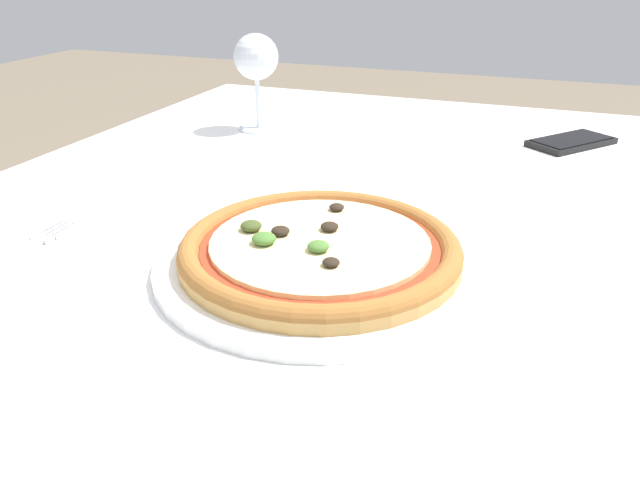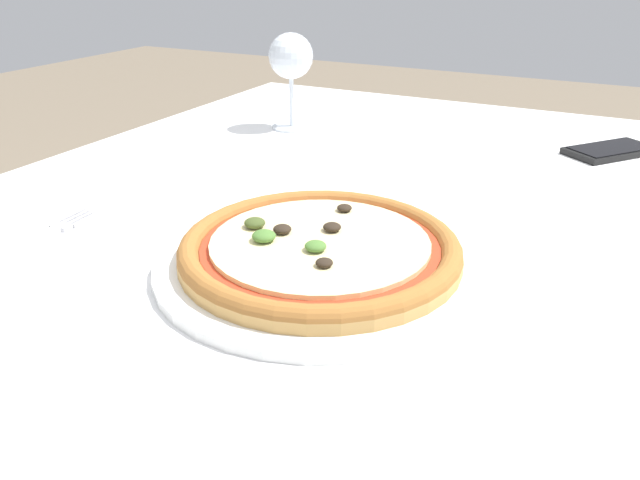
{
  "view_description": "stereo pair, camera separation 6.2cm",
  "coord_description": "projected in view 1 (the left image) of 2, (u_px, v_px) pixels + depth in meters",
  "views": [
    {
      "loc": [
        0.1,
        -0.75,
        1.03
      ],
      "look_at": [
        -0.1,
        -0.22,
        0.76
      ],
      "focal_mm": 35.0,
      "sensor_mm": 36.0,
      "label": 1
    },
    {
      "loc": [
        0.15,
        -0.72,
        1.03
      ],
      "look_at": [
        -0.1,
        -0.22,
        0.76
      ],
      "focal_mm": 35.0,
      "sensor_mm": 36.0,
      "label": 2
    }
  ],
  "objects": [
    {
      "name": "dining_table",
      "position": [
        450.0,
        259.0,
        0.82
      ],
      "size": [
        1.28,
        1.16,
        0.73
      ],
      "color": "brown",
      "rests_on": "ground_plane"
    },
    {
      "name": "pizza_plate",
      "position": [
        320.0,
        252.0,
        0.63
      ],
      "size": [
        0.33,
        0.33,
        0.04
      ],
      "color": "white",
      "rests_on": "dining_table"
    },
    {
      "name": "fork",
      "position": [
        24.0,
        249.0,
        0.66
      ],
      "size": [
        0.03,
        0.17,
        0.0
      ],
      "color": "silver",
      "rests_on": "dining_table"
    },
    {
      "name": "wine_glass_far_right",
      "position": [
        256.0,
        60.0,
        1.06
      ],
      "size": [
        0.08,
        0.08,
        0.16
      ],
      "color": "silver",
      "rests_on": "dining_table"
    },
    {
      "name": "cell_phone",
      "position": [
        571.0,
        142.0,
        1.02
      ],
      "size": [
        0.14,
        0.16,
        0.01
      ],
      "color": "black",
      "rests_on": "dining_table"
    }
  ]
}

